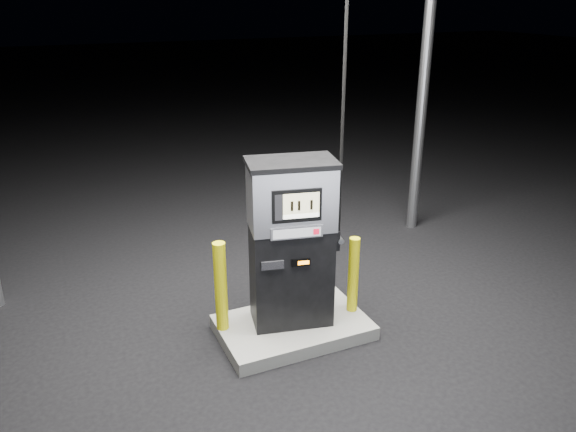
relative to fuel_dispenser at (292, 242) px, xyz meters
name	(u,v)px	position (x,y,z in m)	size (l,w,h in m)	color
ground	(293,333)	(0.00, -0.05, -1.08)	(80.00, 80.00, 0.00)	black
pump_island	(293,327)	(0.00, -0.05, -1.01)	(1.60, 1.00, 0.15)	slate
fuel_dispenser	(292,242)	(0.00, 0.00, 0.00)	(1.04, 0.71, 3.76)	black
bollard_left	(221,287)	(-0.74, 0.14, -0.43)	(0.13, 0.13, 1.00)	yellow
bollard_right	(353,275)	(0.71, -0.10, -0.49)	(0.12, 0.12, 0.88)	yellow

